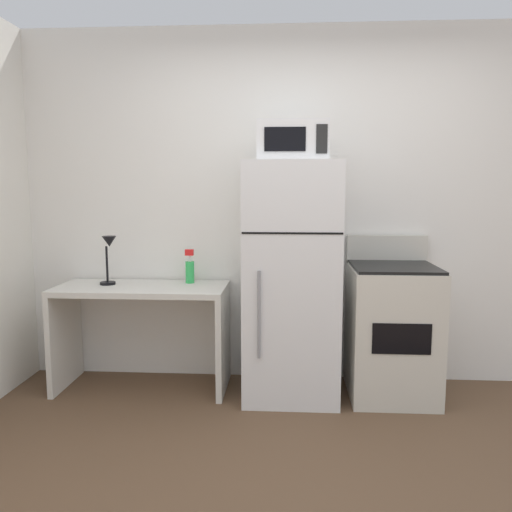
{
  "coord_description": "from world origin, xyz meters",
  "views": [
    {
      "loc": [
        -0.18,
        -2.15,
        1.44
      ],
      "look_at": [
        -0.38,
        1.1,
        1.01
      ],
      "focal_mm": 35.8,
      "sensor_mm": 36.0,
      "label": 1
    }
  ],
  "objects": [
    {
      "name": "ground_plane",
      "position": [
        0.0,
        0.0,
        0.0
      ],
      "size": [
        12.0,
        12.0,
        0.0
      ],
      "primitive_type": "plane",
      "color": "brown"
    },
    {
      "name": "desk_lamp",
      "position": [
        -1.46,
        1.39,
        0.99
      ],
      "size": [
        0.14,
        0.12,
        0.35
      ],
      "color": "black",
      "rests_on": "desk"
    },
    {
      "name": "refrigerator",
      "position": [
        -0.15,
        1.32,
        0.81
      ],
      "size": [
        0.64,
        0.65,
        1.62
      ],
      "color": "white",
      "rests_on": "ground"
    },
    {
      "name": "wall_back_white",
      "position": [
        0.0,
        1.7,
        1.3
      ],
      "size": [
        5.0,
        0.1,
        2.6
      ],
      "primitive_type": "cube",
      "color": "white",
      "rests_on": "ground"
    },
    {
      "name": "oven_range",
      "position": [
        0.54,
        1.33,
        0.47
      ],
      "size": [
        0.58,
        0.61,
        1.1
      ],
      "color": "beige",
      "rests_on": "ground"
    },
    {
      "name": "spray_bottle",
      "position": [
        -0.9,
        1.5,
        0.85
      ],
      "size": [
        0.06,
        0.06,
        0.25
      ],
      "color": "green",
      "rests_on": "desk"
    },
    {
      "name": "desk",
      "position": [
        -1.22,
        1.36,
        0.53
      ],
      "size": [
        1.21,
        0.53,
        0.75
      ],
      "color": "silver",
      "rests_on": "ground"
    },
    {
      "name": "microwave",
      "position": [
        -0.15,
        1.3,
        1.75
      ],
      "size": [
        0.46,
        0.35,
        0.26
      ],
      "color": "silver",
      "rests_on": "refrigerator"
    }
  ]
}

